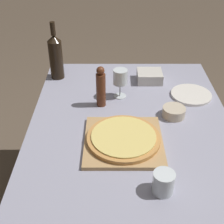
{
  "coord_description": "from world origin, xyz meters",
  "views": [
    {
      "loc": [
        -0.09,
        -1.22,
        1.63
      ],
      "look_at": [
        -0.09,
        -0.01,
        0.79
      ],
      "focal_mm": 50.0,
      "sensor_mm": 36.0,
      "label": 1
    }
  ],
  "objects_px": {
    "pepper_mill": "(101,87)",
    "small_bowl": "(174,112)",
    "wine_bottle": "(56,56)",
    "pizza": "(124,138)",
    "wine_glass": "(121,78)"
  },
  "relations": [
    {
      "from": "pepper_mill",
      "to": "small_bowl",
      "type": "xyz_separation_m",
      "value": [
        0.36,
        -0.1,
        -0.08
      ]
    },
    {
      "from": "small_bowl",
      "to": "pizza",
      "type": "bearing_deg",
      "value": -141.04
    },
    {
      "from": "small_bowl",
      "to": "wine_glass",
      "type": "bearing_deg",
      "value": 144.78
    },
    {
      "from": "wine_glass",
      "to": "small_bowl",
      "type": "distance_m",
      "value": 0.33
    },
    {
      "from": "wine_bottle",
      "to": "pepper_mill",
      "type": "xyz_separation_m",
      "value": [
        0.27,
        -0.31,
        -0.03
      ]
    },
    {
      "from": "small_bowl",
      "to": "wine_bottle",
      "type": "bearing_deg",
      "value": 147.27
    },
    {
      "from": "wine_bottle",
      "to": "wine_glass",
      "type": "bearing_deg",
      "value": -30.88
    },
    {
      "from": "pizza",
      "to": "wine_bottle",
      "type": "relative_size",
      "value": 0.96
    },
    {
      "from": "wine_bottle",
      "to": "small_bowl",
      "type": "distance_m",
      "value": 0.76
    },
    {
      "from": "wine_bottle",
      "to": "small_bowl",
      "type": "bearing_deg",
      "value": -32.73
    },
    {
      "from": "wine_glass",
      "to": "wine_bottle",
      "type": "bearing_deg",
      "value": 149.12
    },
    {
      "from": "pizza",
      "to": "small_bowl",
      "type": "height_order",
      "value": "small_bowl"
    },
    {
      "from": "wine_glass",
      "to": "small_bowl",
      "type": "height_order",
      "value": "wine_glass"
    },
    {
      "from": "wine_bottle",
      "to": "wine_glass",
      "type": "height_order",
      "value": "wine_bottle"
    },
    {
      "from": "pizza",
      "to": "wine_glass",
      "type": "bearing_deg",
      "value": 91.11
    }
  ]
}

